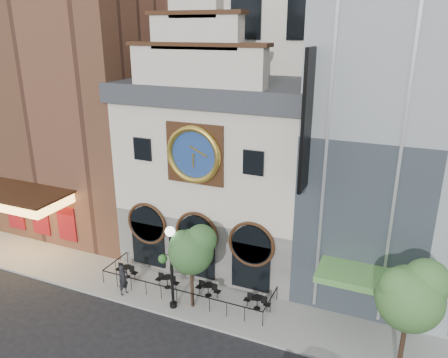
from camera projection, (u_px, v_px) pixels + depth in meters
ground at (167, 317)px, 24.68m from camera, size 120.00×120.00×0.00m
sidewalk at (187, 292)px, 26.82m from camera, size 44.00×5.00×0.15m
clock_building at (222, 166)px, 29.27m from camera, size 12.60×8.78×18.65m
theater_building at (81, 67)px, 34.07m from camera, size 14.00×15.60×25.00m
retail_building at (443, 125)px, 25.13m from camera, size 14.00×14.40×20.00m
cafe_railing at (187, 285)px, 26.65m from camera, size 10.60×2.60×0.90m
bistro_0 at (127, 271)px, 28.17m from camera, size 1.58×0.68×0.90m
bistro_1 at (167, 281)px, 27.04m from camera, size 1.58×0.68×0.90m
bistro_2 at (208, 289)px, 26.22m from camera, size 1.58×0.68×0.90m
bistro_3 at (257, 302)px, 25.00m from camera, size 1.58×0.68×0.90m
pedestrian at (123, 280)px, 26.25m from camera, size 0.62×0.79×1.92m
lamppost at (171, 259)px, 24.28m from camera, size 1.64×0.56×5.11m
tree_left at (192, 248)px, 24.21m from camera, size 2.65×2.55×5.10m
tree_right at (412, 294)px, 19.05m from camera, size 3.06×2.95×5.90m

